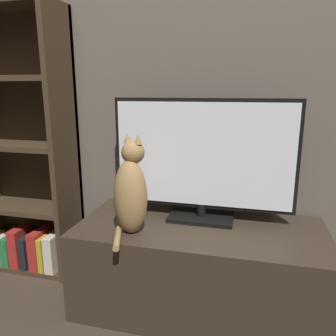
# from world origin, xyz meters

# --- Properties ---
(wall_back) EXTENTS (4.80, 0.05, 2.60)m
(wall_back) POSITION_xyz_m (0.00, 1.22, 1.30)
(wall_back) COLOR #60564C
(wall_back) RESTS_ON ground_plane
(tv_stand) EXTENTS (1.20, 0.55, 0.44)m
(tv_stand) POSITION_xyz_m (0.00, 0.90, 0.22)
(tv_stand) COLOR #33281E
(tv_stand) RESTS_ON ground_plane
(tv) EXTENTS (0.91, 0.20, 0.61)m
(tv) POSITION_xyz_m (-0.01, 1.00, 0.75)
(tv) COLOR black
(tv) RESTS_ON tv_stand
(cat) EXTENTS (0.19, 0.29, 0.46)m
(cat) POSITION_xyz_m (-0.30, 0.76, 0.64)
(cat) COLOR #997547
(cat) RESTS_ON tv_stand
(bookshelf) EXTENTS (0.60, 0.28, 1.54)m
(bookshelf) POSITION_xyz_m (-1.08, 1.08, 0.66)
(bookshelf) COLOR #3D2D1E
(bookshelf) RESTS_ON ground_plane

